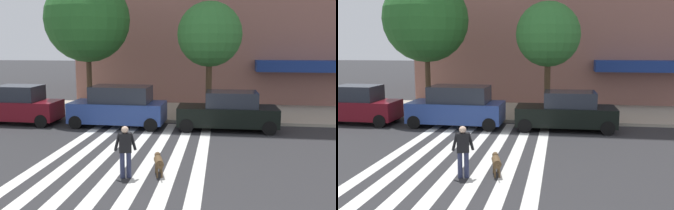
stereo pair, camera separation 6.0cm
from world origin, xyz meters
TOP-DOWN VIEW (x-y plane):
  - ground_plane at (0.00, 7.04)m, footprint 160.00×160.00m
  - sidewalk_far at (0.00, 17.08)m, footprint 80.00×6.00m
  - crosswalk_stripes at (0.26, 7.04)m, footprint 5.85×13.48m
  - parked_car_near_curb at (-6.91, 12.87)m, footprint 4.53×1.93m
  - parked_car_behind_first at (-1.44, 12.87)m, footprint 4.75×2.10m
  - parked_car_third_in_line at (3.99, 12.87)m, footprint 4.78×2.03m
  - street_tree_nearest at (-3.75, 15.08)m, footprint 4.69×4.69m
  - street_tree_middle at (2.96, 15.10)m, footprint 3.45×3.45m
  - pedestrian_dog_walker at (0.75, 5.69)m, footprint 0.70×0.33m
  - dog_on_leash at (1.72, 6.08)m, footprint 0.44×1.02m

SIDE VIEW (x-z plane):
  - ground_plane at x=0.00m, z-range 0.00..0.00m
  - crosswalk_stripes at x=0.26m, z-range 0.00..0.01m
  - sidewalk_far at x=0.00m, z-range 0.00..0.15m
  - dog_on_leash at x=1.72m, z-range 0.12..0.77m
  - parked_car_third_in_line at x=3.99m, z-range -0.04..1.83m
  - pedestrian_dog_walker at x=0.75m, z-range 0.11..1.75m
  - parked_car_near_curb at x=-6.91m, z-range -0.06..1.93m
  - parked_car_behind_first at x=-1.44m, z-range -0.02..2.03m
  - street_tree_middle at x=2.96m, z-range 1.51..7.71m
  - street_tree_nearest at x=-3.75m, z-range 1.62..9.28m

